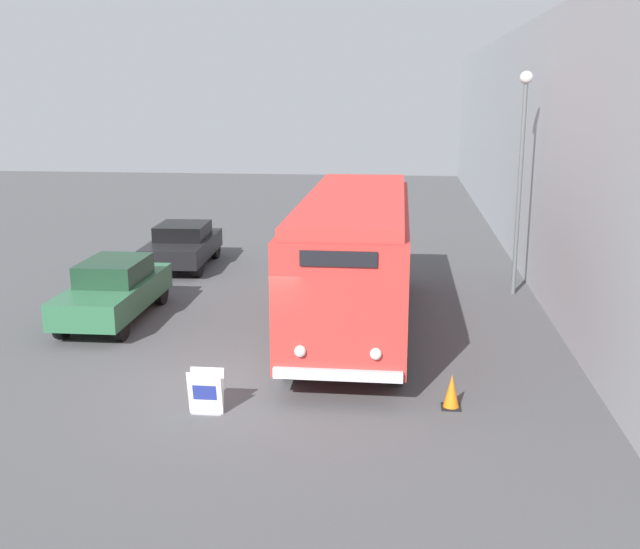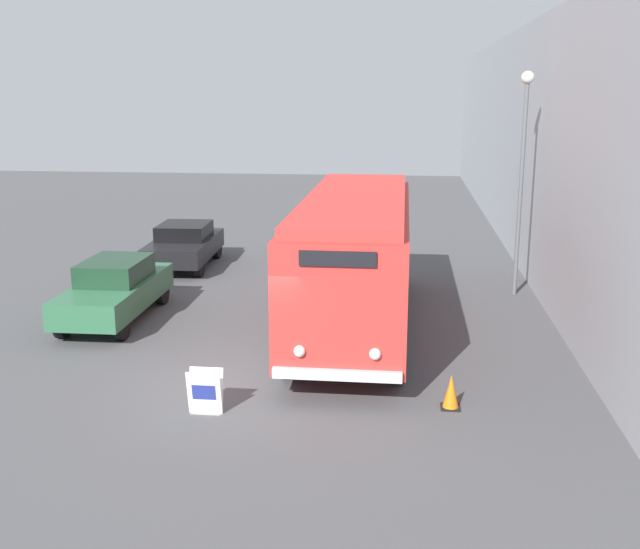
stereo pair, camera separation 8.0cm
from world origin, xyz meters
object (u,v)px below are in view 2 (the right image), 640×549
Objects in this scene: vintage_bus at (355,254)px; streetlamp at (523,153)px; sign_board at (205,392)px; traffic_cone at (451,392)px; parked_car_near at (115,289)px; parked_car_mid at (184,244)px.

vintage_bus is 1.58× the size of streetlamp.
streetlamp reaches higher than sign_board.
parked_car_near is at bearing 150.32° from traffic_cone.
vintage_bus reaches higher than parked_car_near.
streetlamp is at bearing 53.49° from sign_board.
streetlamp is 9.61× the size of traffic_cone.
traffic_cone is at bearing 9.31° from sign_board.
sign_board is 12.24m from parked_car_mid.
vintage_bus is 5.46m from traffic_cone.
vintage_bus reaches higher than sign_board.
parked_car_mid is at bearing 108.15° from sign_board.
vintage_bus is 6.20m from streetlamp.
parked_car_near is at bearing -160.72° from streetlamp.
streetlamp is 9.57m from traffic_cone.
parked_car_near is at bearing -179.82° from vintage_bus.
sign_board is at bearing -55.73° from parked_car_near.
sign_board is 12.05m from streetlamp.
parked_car_near is (-6.21, -0.02, -1.09)m from vintage_bus.
sign_board is 4.56m from traffic_cone.
traffic_cone is (8.31, -10.89, -0.44)m from parked_car_mid.
streetlamp is at bearing 18.60° from parked_car_near.
vintage_bus is at bearing 66.66° from sign_board.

